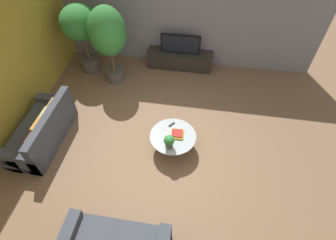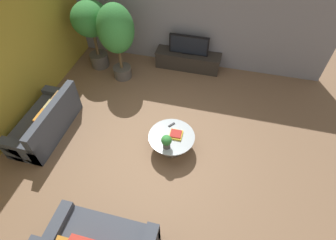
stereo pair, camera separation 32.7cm
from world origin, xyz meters
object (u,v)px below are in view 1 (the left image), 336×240
Objects in this scene: television at (180,44)px; coffee_table at (173,139)px; potted_palm_tall at (81,27)px; media_console at (180,59)px; potted_plant_tabletop at (169,141)px; couch_by_wall at (42,131)px; potted_palm_corner at (108,35)px.

coffee_table is at bearing -85.53° from television.
media_console is at bearing 11.98° from potted_palm_tall.
potted_plant_tabletop is at bearing -86.57° from television.
coffee_table is at bearing -85.53° from media_console.
potted_palm_corner is (0.93, 2.29, 1.06)m from couch_by_wall.
television is 0.60× the size of couch_by_wall.
coffee_table is at bearing -41.29° from potted_palm_tall.
media_console is 0.89× the size of potted_palm_corner.
coffee_table is 3.09× the size of potted_plant_tabletop.
potted_palm_corner reaches higher than potted_palm_tall.
media_console is 1.69× the size of television.
couch_by_wall is at bearing -129.64° from television.
potted_plant_tabletop is (0.19, -3.21, 0.33)m from media_console.
potted_plant_tabletop is (2.79, -0.07, 0.29)m from couch_by_wall.
media_console is at bearing 90.00° from television.
television is 3.22m from potted_plant_tabletop.
coffee_table is at bearing 82.80° from potted_plant_tabletop.
potted_palm_tall is (-2.50, -0.53, 1.06)m from media_console.
potted_palm_corner is 3.10m from potted_plant_tabletop.
couch_by_wall is 0.88× the size of potted_palm_corner.
television is at bearing 11.94° from potted_palm_tall.
television is at bearing 26.94° from potted_palm_corner.
potted_palm_tall is at bearing 138.71° from coffee_table.
potted_palm_corner is 6.58× the size of potted_plant_tabletop.
couch_by_wall is at bearing -112.03° from potted_palm_corner.
potted_palm_tall is at bearing 135.10° from potted_plant_tabletop.
potted_palm_corner reaches higher than television.
potted_palm_tall reaches higher than television.
potted_plant_tabletop is at bearing -86.57° from media_console.
couch_by_wall is 0.96× the size of potted_palm_tall.
potted_palm_corner reaches higher than couch_by_wall.
media_console is at bearing 93.43° from potted_plant_tabletop.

